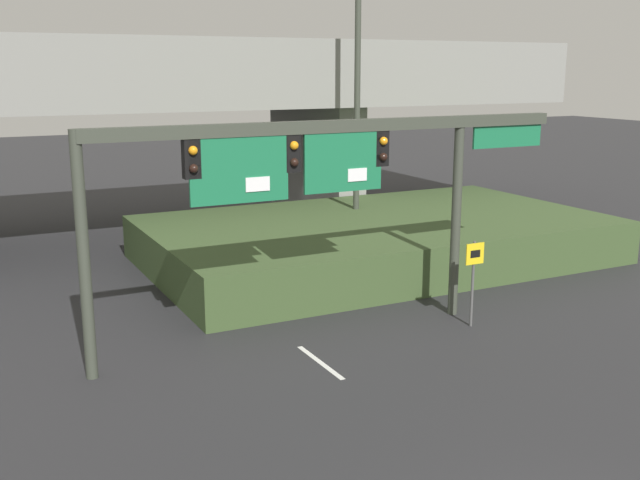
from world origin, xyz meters
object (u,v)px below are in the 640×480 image
(parked_sedan_near_right, at_px, (425,246))
(parked_sedan_mid_right, at_px, (495,240))
(highway_light_pole_near, at_px, (358,25))
(speed_limit_sign, at_px, (474,271))
(signal_gantry, at_px, (321,166))

(parked_sedan_near_right, distance_m, parked_sedan_mid_right, 3.08)
(highway_light_pole_near, bearing_deg, speed_limit_sign, -100.44)
(signal_gantry, relative_size, speed_limit_sign, 5.53)
(speed_limit_sign, bearing_deg, signal_gantry, 164.93)
(highway_light_pole_near, height_order, parked_sedan_near_right, highway_light_pole_near)
(speed_limit_sign, height_order, parked_sedan_mid_right, speed_limit_sign)
(highway_light_pole_near, bearing_deg, parked_sedan_mid_right, -42.21)
(signal_gantry, distance_m, parked_sedan_mid_right, 12.01)
(speed_limit_sign, distance_m, parked_sedan_near_right, 7.10)
(speed_limit_sign, relative_size, parked_sedan_near_right, 0.49)
(signal_gantry, xyz_separation_m, parked_sedan_near_right, (7.08, 5.30, -4.01))
(highway_light_pole_near, bearing_deg, signal_gantry, -124.70)
(signal_gantry, bearing_deg, highway_light_pole_near, 55.30)
(speed_limit_sign, distance_m, parked_sedan_mid_right, 8.57)
(signal_gantry, bearing_deg, speed_limit_sign, -15.07)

